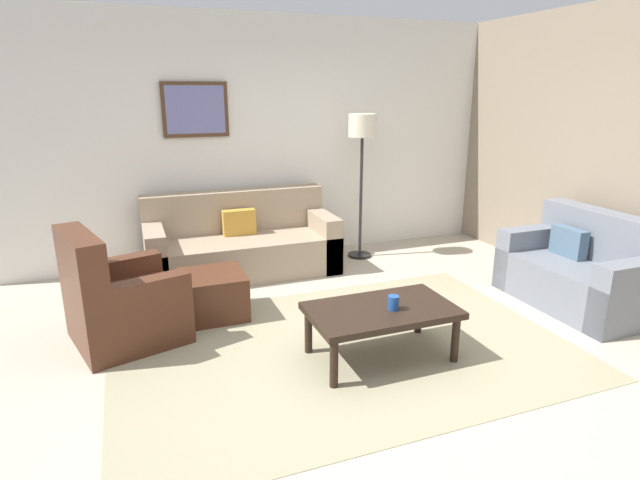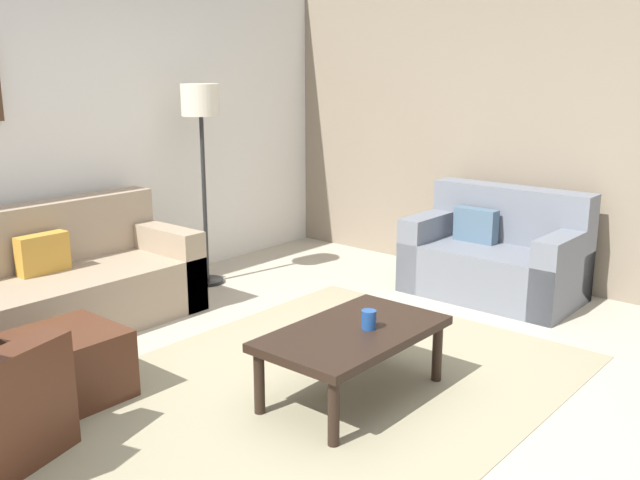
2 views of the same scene
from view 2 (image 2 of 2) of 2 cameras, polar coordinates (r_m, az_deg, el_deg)
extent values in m
plane|color=#B2A893|center=(4.10, -1.77, -12.72)|extent=(8.00, 8.00, 0.00)
cube|color=silver|center=(5.77, -21.68, 8.57)|extent=(6.00, 0.12, 2.80)
cube|color=gray|center=(6.24, 17.17, 9.26)|extent=(0.12, 5.20, 2.80)
cube|color=gray|center=(4.10, -1.77, -12.67)|extent=(3.51, 2.38, 0.01)
cube|color=gray|center=(5.31, -20.78, -4.89)|extent=(2.05, 0.90, 0.42)
cube|color=gray|center=(5.53, -22.65, -1.85)|extent=(2.05, 0.24, 0.88)
cube|color=gray|center=(5.75, -12.86, -1.86)|extent=(0.20, 0.90, 0.62)
cube|color=gold|center=(5.31, -21.70, -1.05)|extent=(0.36, 0.12, 0.28)
cube|color=slate|center=(5.91, 13.90, -2.52)|extent=(0.81, 1.36, 0.42)
cube|color=slate|center=(6.10, 15.22, 0.15)|extent=(0.24, 1.36, 0.88)
cube|color=slate|center=(6.15, 9.13, -0.67)|extent=(0.81, 0.20, 0.62)
cube|color=slate|center=(5.66, 19.21, -2.56)|extent=(0.81, 0.20, 0.62)
cube|color=slate|center=(5.97, 12.60, 1.19)|extent=(0.12, 0.36, 0.28)
cube|color=#4C2819|center=(4.25, -19.91, -9.63)|extent=(0.56, 0.56, 0.40)
cylinder|color=black|center=(3.55, 1.12, -13.91)|extent=(0.06, 0.06, 0.36)
cylinder|color=black|center=(4.28, 9.55, -9.07)|extent=(0.06, 0.06, 0.36)
cylinder|color=black|center=(3.87, -4.98, -11.54)|extent=(0.06, 0.06, 0.36)
cylinder|color=black|center=(4.55, 3.88, -7.51)|extent=(0.06, 0.06, 0.36)
cube|color=black|center=(3.96, 2.72, -7.62)|extent=(1.10, 0.64, 0.05)
cylinder|color=#1E478C|center=(3.95, 4.00, -6.50)|extent=(0.08, 0.08, 0.11)
cylinder|color=black|center=(6.22, -9.16, -3.32)|extent=(0.28, 0.28, 0.03)
cylinder|color=#262626|center=(6.05, -9.41, 3.11)|extent=(0.04, 0.04, 1.45)
cylinder|color=beige|center=(5.96, -9.74, 11.22)|extent=(0.32, 0.32, 0.26)
camera|label=1|loc=(1.54, 77.72, 8.25)|focal=28.81mm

